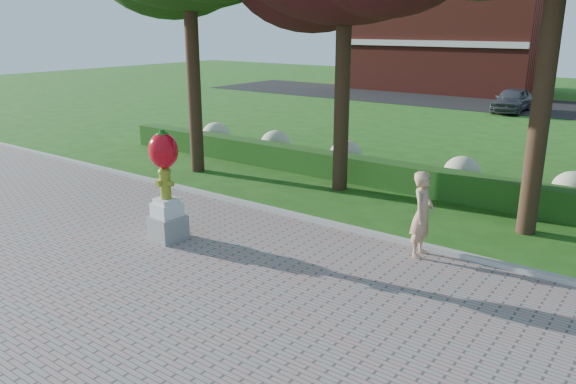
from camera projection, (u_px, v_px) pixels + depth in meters
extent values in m
plane|color=#205114|center=(267.00, 274.00, 11.16)|extent=(100.00, 100.00, 0.00)
cube|color=gray|center=(93.00, 367.00, 8.08)|extent=(40.00, 14.00, 0.04)
cube|color=#ADADA5|center=(345.00, 228.00, 13.45)|extent=(40.00, 0.18, 0.15)
cube|color=#174714|center=(416.00, 179.00, 16.43)|extent=(24.00, 0.70, 0.80)
ellipsoid|color=#BABC8F|center=(216.00, 135.00, 22.30)|extent=(1.10, 1.10, 0.99)
ellipsoid|color=#BABC8F|center=(275.00, 144.00, 20.58)|extent=(1.10, 1.10, 0.99)
ellipsoid|color=#BABC8F|center=(346.00, 155.00, 18.87)|extent=(1.10, 1.10, 0.99)
ellipsoid|color=#BABC8F|center=(462.00, 173.00, 16.58)|extent=(1.10, 1.10, 0.99)
ellipsoid|color=#BABC8F|center=(573.00, 190.00, 14.86)|extent=(1.10, 1.10, 0.99)
cube|color=black|center=(567.00, 109.00, 32.68)|extent=(50.00, 8.00, 0.02)
cube|color=maroon|center=(446.00, 42.00, 42.01)|extent=(14.00, 8.00, 7.00)
cylinder|color=black|center=(193.00, 70.00, 18.04)|extent=(0.44, 0.44, 6.72)
cylinder|color=black|center=(342.00, 86.00, 16.03)|extent=(0.44, 0.44, 6.16)
cylinder|color=black|center=(545.00, 77.00, 12.34)|extent=(0.44, 0.44, 7.28)
cube|color=gray|center=(168.00, 227.00, 12.78)|extent=(0.75, 0.75, 0.55)
cube|color=silver|center=(167.00, 210.00, 12.66)|extent=(0.61, 0.61, 0.31)
cube|color=silver|center=(166.00, 201.00, 12.60)|extent=(0.49, 0.49, 0.11)
cylinder|color=olive|center=(165.00, 185.00, 12.49)|extent=(0.24, 0.24, 0.62)
ellipsoid|color=olive|center=(165.00, 172.00, 12.40)|extent=(0.29, 0.29, 0.20)
cylinder|color=olive|center=(160.00, 181.00, 12.58)|extent=(0.13, 0.12, 0.12)
cylinder|color=olive|center=(171.00, 183.00, 12.37)|extent=(0.13, 0.12, 0.12)
cylinder|color=olive|center=(159.00, 184.00, 12.35)|extent=(0.13, 0.13, 0.13)
cylinder|color=olive|center=(164.00, 168.00, 12.38)|extent=(0.09, 0.09, 0.06)
ellipsoid|color=red|center=(163.00, 151.00, 12.27)|extent=(0.69, 0.62, 0.80)
ellipsoid|color=red|center=(157.00, 150.00, 12.39)|extent=(0.34, 0.34, 0.51)
ellipsoid|color=red|center=(169.00, 153.00, 12.16)|extent=(0.34, 0.34, 0.51)
cylinder|color=#165A14|center=(162.00, 133.00, 12.15)|extent=(0.11, 0.11, 0.13)
ellipsoid|color=#165A14|center=(162.00, 134.00, 12.16)|extent=(0.27, 0.27, 0.09)
imported|color=tan|center=(422.00, 214.00, 11.69)|extent=(0.50, 0.71, 1.84)
imported|color=#47494F|center=(512.00, 100.00, 31.53)|extent=(1.69, 3.97, 1.34)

